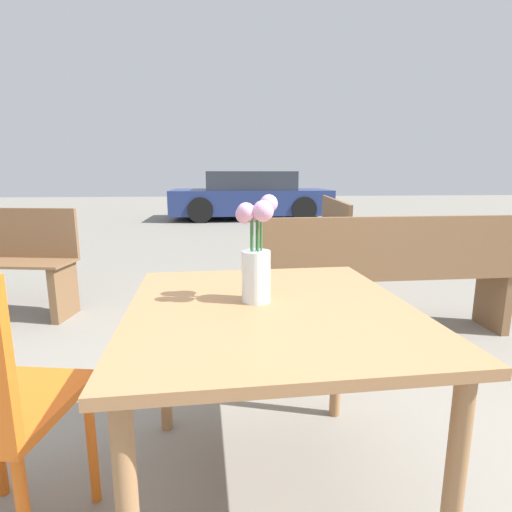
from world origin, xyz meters
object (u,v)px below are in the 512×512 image
Objects in this scene: bench_middle at (389,271)px; parked_car at (250,196)px; table_front at (270,330)px; bench_near at (326,234)px; flower_vase at (256,256)px.

parked_car reaches higher than bench_middle.
bench_middle is at bearing -87.27° from parked_car.
parked_car is (0.60, 9.11, -0.04)m from table_front.
table_front is 1.64m from bench_middle.
bench_middle is at bearing 53.63° from table_front.
table_front is at bearing -108.00° from bench_near.
flower_vase is (-0.04, 0.05, 0.24)m from table_front.
parked_car reaches higher than flower_vase.
flower_vase is 3.22m from bench_near.
flower_vase is at bearing 131.45° from table_front.
flower_vase reaches higher than bench_near.
parked_car is (-0.40, 6.04, 0.11)m from bench_near.
table_front is 0.57× the size of bench_near.
table_front is 3.23m from bench_near.
bench_near is at bearing 89.14° from bench_middle.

